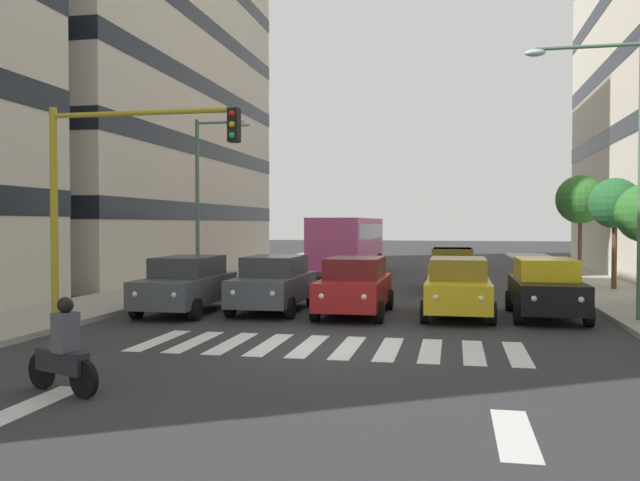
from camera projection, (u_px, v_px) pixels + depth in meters
ground_plane at (328, 347)px, 14.74m from camera, size 180.00×180.00×0.00m
building_right_block_0 at (138, 1)px, 36.68m from camera, size 8.51×23.30×30.14m
crosswalk_markings at (328, 347)px, 14.74m from camera, size 8.55×2.80×0.01m
lane_arrow_0 at (514, 434)px, 8.65m from camera, size 0.50×2.20×0.01m
lane_arrow_1 at (33, 404)px, 10.05m from camera, size 0.50×2.20×0.01m
car_0 at (546, 287)px, 19.19m from camera, size 2.02×4.44×1.72m
car_1 at (458, 287)px, 19.44m from camera, size 2.02×4.44×1.72m
car_2 at (355, 285)px, 19.80m from camera, size 2.02×4.44×1.72m
car_3 at (274, 283)px, 20.64m from camera, size 2.02×4.44×1.72m
car_4 at (187, 284)px, 20.29m from camera, size 2.02×4.44×1.72m
car_row2_0 at (452, 269)px, 27.08m from camera, size 2.02×4.44×1.72m
car_row2_1 at (453, 269)px, 26.94m from camera, size 2.02×4.44×1.72m
bus_behind_traffic at (349, 240)px, 35.30m from camera, size 2.78×10.50×3.00m
motorcycle_with_rider at (63, 354)px, 10.67m from camera, size 1.61×0.73×1.57m
traffic_light_gantry at (106, 181)px, 15.52m from camera, size 4.72×0.36×5.50m
street_lamp_left at (622, 149)px, 17.81m from camera, size 3.11×0.28×7.53m
street_lamp_right at (206, 185)px, 27.18m from camera, size 2.37×0.28×6.85m
street_tree_2 at (615, 204)px, 26.09m from camera, size 1.99×1.99×4.38m
street_tree_3 at (580, 200)px, 33.12m from camera, size 2.42×2.42×4.99m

